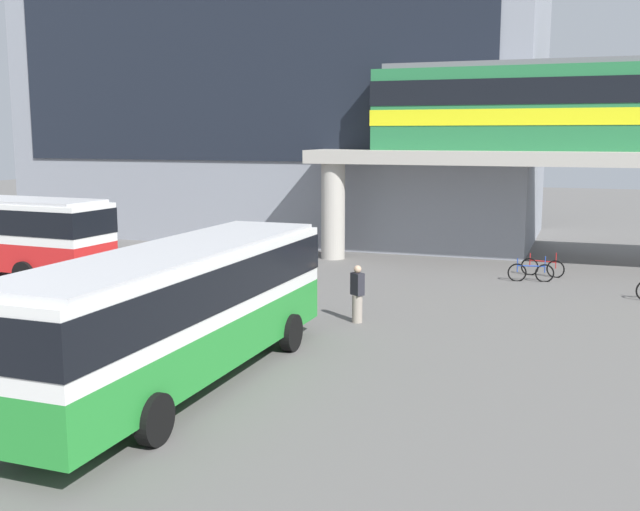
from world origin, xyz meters
The scene contains 6 objects.
ground_plane centered at (0.00, 10.00, 0.00)m, with size 120.00×120.00×0.00m, color #605E5B.
station_building centered at (-6.75, 25.31, 8.15)m, with size 28.51×12.83×16.29m.
bus_main centered at (1.56, -1.50, 1.99)m, with size 2.87×11.07×3.22m.
bicycle_red centered at (8.52, 15.42, 0.36)m, with size 1.76×0.44×1.04m.
bicycle_blue centered at (8.16, 14.10, 0.36)m, with size 1.77×0.40×1.04m.
pedestrian_waiting_near_stop centered at (3.62, 5.56, 0.84)m, with size 0.48×0.45×1.78m.
Camera 1 is at (10.13, -16.08, 5.71)m, focal length 42.30 mm.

